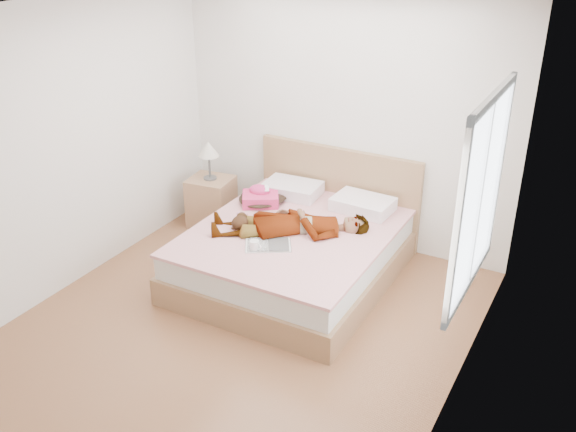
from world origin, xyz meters
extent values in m
plane|color=#542D1A|center=(0.00, 0.00, 0.00)|extent=(4.00, 4.00, 0.00)
imported|color=white|center=(-0.02, 0.95, 0.61)|extent=(1.57, 1.22, 0.20)
ellipsoid|color=black|center=(-0.59, 1.40, 0.55)|extent=(0.48, 0.59, 0.09)
cube|color=silver|center=(-0.52, 1.35, 0.68)|extent=(0.08, 0.10, 0.05)
plane|color=white|center=(0.00, 0.00, 2.60)|extent=(4.00, 4.00, 0.00)
plane|color=silver|center=(0.00, 2.00, 1.30)|extent=(3.60, 0.00, 3.60)
plane|color=silver|center=(0.00, -2.00, 1.30)|extent=(3.60, 0.00, 3.60)
plane|color=silver|center=(-1.80, 0.00, 1.30)|extent=(0.00, 4.00, 4.00)
plane|color=silver|center=(1.80, 0.00, 1.30)|extent=(0.00, 4.00, 4.00)
cube|color=white|center=(1.78, 0.30, 1.50)|extent=(0.02, 1.10, 1.30)
cube|color=silver|center=(1.78, -0.28, 1.50)|extent=(0.04, 0.06, 1.42)
cube|color=silver|center=(1.78, 0.88, 1.50)|extent=(0.04, 0.06, 1.42)
cube|color=silver|center=(1.78, 0.30, 0.82)|extent=(0.04, 1.22, 0.06)
cube|color=silver|center=(1.78, 0.30, 2.18)|extent=(0.04, 1.22, 0.06)
cube|color=silver|center=(1.77, 0.30, 1.50)|extent=(0.03, 0.04, 1.30)
cube|color=olive|center=(0.00, 0.95, 0.13)|extent=(1.78, 2.08, 0.26)
cube|color=silver|center=(0.00, 0.95, 0.37)|extent=(1.70, 2.00, 0.22)
cube|color=silver|center=(0.00, 0.95, 0.49)|extent=(1.74, 2.04, 0.03)
cube|color=olive|center=(0.00, 1.96, 0.50)|extent=(1.80, 0.07, 1.00)
cube|color=white|center=(-0.40, 1.67, 0.57)|extent=(0.61, 0.44, 0.13)
cube|color=white|center=(0.40, 1.67, 0.57)|extent=(0.60, 0.43, 0.13)
cube|color=#DD3C86|center=(-0.57, 1.30, 0.57)|extent=(0.46, 0.43, 0.12)
ellipsoid|color=#EE4074|center=(-0.60, 1.34, 0.65)|extent=(0.24, 0.19, 0.11)
cube|color=white|center=(-0.05, 0.57, 0.52)|extent=(0.48, 0.43, 0.01)
cube|color=white|center=(-0.14, 0.52, 0.52)|extent=(0.31, 0.33, 0.02)
cube|color=#262626|center=(0.04, 0.63, 0.52)|extent=(0.31, 0.33, 0.02)
cylinder|color=silver|center=(-0.11, 0.44, 0.56)|extent=(0.10, 0.10, 0.10)
torus|color=white|center=(-0.07, 0.44, 0.56)|extent=(0.07, 0.02, 0.07)
cylinder|color=black|center=(-0.11, 0.44, 0.60)|extent=(0.08, 0.08, 0.00)
ellipsoid|color=black|center=(-0.44, 0.72, 0.58)|extent=(0.21, 0.23, 0.13)
ellipsoid|color=white|center=(-0.44, 0.71, 0.59)|extent=(0.11, 0.12, 0.07)
sphere|color=black|center=(-0.48, 0.81, 0.59)|extent=(0.10, 0.10, 0.10)
sphere|color=pink|center=(-0.53, 0.83, 0.61)|extent=(0.04, 0.04, 0.04)
sphere|color=pink|center=(-0.46, 0.86, 0.61)|extent=(0.04, 0.04, 0.04)
ellipsoid|color=black|center=(-0.48, 0.66, 0.55)|extent=(0.06, 0.07, 0.03)
ellipsoid|color=black|center=(-0.37, 0.71, 0.55)|extent=(0.06, 0.07, 0.03)
cube|color=olive|center=(-1.33, 1.51, 0.28)|extent=(0.51, 0.46, 0.56)
cylinder|color=#4C4C4C|center=(-1.33, 1.51, 0.57)|extent=(0.16, 0.16, 0.02)
cylinder|color=#4B4B4B|center=(-1.33, 1.51, 0.71)|extent=(0.03, 0.03, 0.29)
cone|color=beige|center=(-1.33, 1.51, 0.91)|extent=(0.25, 0.25, 0.16)
camera|label=1|loc=(2.53, -3.76, 3.26)|focal=40.00mm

